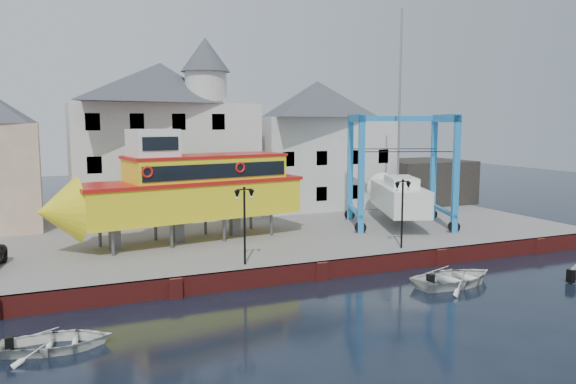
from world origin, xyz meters
name	(u,v)px	position (x,y,z in m)	size (l,w,h in m)	color
ground	(321,280)	(0.00, 0.00, 0.00)	(140.00, 140.00, 0.00)	black
hardstanding	(254,234)	(0.00, 11.00, 0.50)	(44.00, 22.00, 1.00)	slate
quay_wall	(321,271)	(0.00, 0.10, 0.50)	(44.00, 0.47, 1.00)	maroon
building_white_main	(164,138)	(-4.87, 18.39, 7.34)	(14.00, 8.30, 14.00)	beige
building_white_right	(317,144)	(9.00, 19.00, 6.60)	(12.00, 8.00, 11.20)	beige
shed_dark	(421,181)	(19.00, 17.00, 3.00)	(8.00, 7.00, 4.00)	black
lamp_post_left	(244,206)	(-4.00, 1.20, 4.17)	(1.12, 0.32, 4.20)	black
lamp_post_right	(403,196)	(6.00, 1.20, 4.17)	(1.12, 0.32, 4.20)	black
tour_boat	(178,189)	(-6.02, 8.19, 4.38)	(16.87, 6.63, 7.16)	#59595E
travel_lift	(396,189)	(10.38, 8.32, 3.60)	(8.85, 10.60, 15.63)	blue
motorboat_b	(455,285)	(6.11, -3.61, 0.00)	(3.54, 4.95, 1.03)	white
motorboat_d	(57,349)	(-13.49, -4.48, 0.00)	(2.89, 4.04, 0.84)	white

